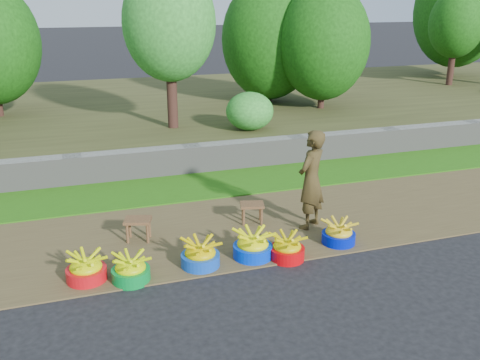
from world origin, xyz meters
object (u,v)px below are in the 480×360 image
object	(u,v)px
basin_d	(253,246)
stool_right	(252,207)
basin_c	(200,255)
stool_left	(138,223)
vendor_woman	(311,180)
basin_b	(131,270)
basin_e	(287,248)
basin_a	(86,269)
basin_f	(339,234)

from	to	relation	value
basin_d	stool_right	distance (m)	1.13
basin_c	stool_left	distance (m)	1.20
basin_c	stool_right	world-z (taller)	basin_c
stool_left	vendor_woman	size ratio (longest dim) A/B	0.29
basin_b	basin_e	distance (m)	2.02
basin_e	vendor_woman	bearing A→B (deg)	49.03
basin_a	basin_f	bearing A→B (deg)	-0.74
basin_a	vendor_woman	distance (m)	3.36
basin_d	basin_e	xyz separation A→B (m)	(0.42, -0.17, -0.02)
basin_c	basin_f	bearing A→B (deg)	1.12
stool_right	stool_left	bearing A→B (deg)	-177.69
vendor_woman	stool_right	bearing A→B (deg)	-64.79
basin_b	stool_right	world-z (taller)	basin_b
basin_d	stool_right	world-z (taller)	basin_d
vendor_woman	basin_a	bearing A→B (deg)	-26.46
basin_e	basin_f	distance (m)	0.88
basin_a	vendor_woman	bearing A→B (deg)	10.32
basin_b	stool_right	size ratio (longest dim) A/B	1.14
basin_d	basin_e	distance (m)	0.45
basin_d	stool_left	distance (m)	1.68
basin_f	vendor_woman	distance (m)	0.89
basin_a	stool_left	bearing A→B (deg)	50.52
basin_c	vendor_woman	xyz separation A→B (m)	(1.85, 0.68, 0.59)
basin_f	stool_right	distance (m)	1.39
basin_a	basin_e	size ratio (longest dim) A/B	1.05
basin_a	basin_b	xyz separation A→B (m)	(0.51, -0.17, -0.01)
basin_b	stool_left	distance (m)	1.14
basin_a	vendor_woman	size ratio (longest dim) A/B	0.33
basin_b	stool_right	bearing A→B (deg)	30.61
basin_f	stool_left	distance (m)	2.81
basin_a	basin_d	bearing A→B (deg)	-1.78
basin_c	basin_b	bearing A→B (deg)	-174.34
basin_d	basin_e	size ratio (longest dim) A/B	1.12
basin_b	basin_c	distance (m)	0.89
basin_a	vendor_woman	xyz separation A→B (m)	(3.25, 0.59, 0.60)
basin_a	basin_e	world-z (taller)	basin_a
vendor_woman	basin_d	bearing A→B (deg)	-6.68
basin_c	basin_a	bearing A→B (deg)	176.61
basin_d	basin_f	xyz separation A→B (m)	(1.28, 0.02, -0.02)
basin_a	basin_c	distance (m)	1.40
basin_d	vendor_woman	xyz separation A→B (m)	(1.13, 0.66, 0.59)
vendor_woman	basin_e	bearing A→B (deg)	12.24
basin_a	basin_c	bearing A→B (deg)	-3.39
basin_f	vendor_woman	world-z (taller)	vendor_woman
basin_a	basin_d	xyz separation A→B (m)	(2.12, -0.07, 0.01)
basin_c	vendor_woman	size ratio (longest dim) A/B	0.34
vendor_woman	basin_c	bearing A→B (deg)	-16.75
basin_c	stool_right	xyz separation A→B (m)	(1.09, 1.08, 0.10)
stool_left	vendor_woman	xyz separation A→B (m)	(2.49, -0.34, 0.48)
basin_f	vendor_woman	xyz separation A→B (m)	(-0.14, 0.64, 0.60)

